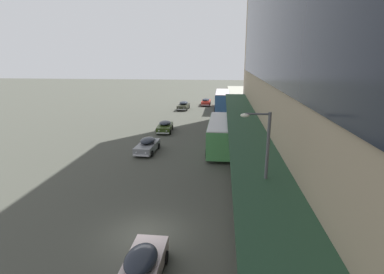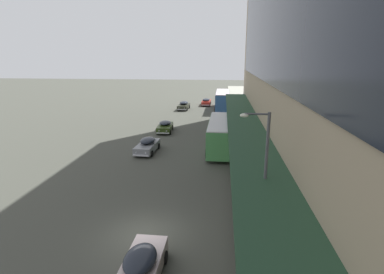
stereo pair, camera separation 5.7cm
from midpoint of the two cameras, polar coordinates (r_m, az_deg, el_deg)
name	(u,v)px [view 2 (the right image)]	position (r m, az deg, el deg)	size (l,w,h in m)	color
ground	(144,234)	(18.24, -8.98, -17.84)	(240.00, 240.00, 0.00)	#45463D
sidewalk_kerb	(345,245)	(18.96, 27.15, -17.84)	(10.00, 180.00, 0.15)	#9D9D8D
transit_bus_kerbside_front	(220,133)	(32.66, 5.40, 0.79)	(2.76, 10.24, 3.23)	#4A9750
transit_bus_kerbside_rear	(222,99)	(58.50, 5.85, 7.18)	(2.81, 10.83, 3.41)	#315C99
sedan_far_back	(206,102)	(63.39, 2.75, 6.72)	(1.91, 4.78, 1.44)	#B2281F
sedan_lead_near	(148,145)	(32.19, -8.42, -1.54)	(2.05, 4.68, 1.53)	gray
sedan_second_near	(222,95)	(74.92, 5.68, 7.96)	(2.05, 4.43, 1.47)	#A51F1E
sedan_trailing_mid	(223,98)	(68.88, 6.02, 7.36)	(2.02, 4.41, 1.55)	gray
sedan_trailing_near	(184,105)	(58.09, -1.56, 6.03)	(2.10, 4.79, 1.58)	#2B2D20
sedan_oncoming_rear	(142,266)	(14.78, -9.46, -23.08)	(1.80, 4.27, 1.56)	beige
sedan_lead_mid	(165,126)	(40.70, -5.12, 2.01)	(2.08, 4.59, 1.45)	#2D4015
pedestrian_at_kerb	(272,181)	(22.65, 15.03, -8.01)	(0.60, 0.35, 1.86)	#262746
street_lamp	(262,170)	(15.77, 13.34, -6.10)	(1.50, 0.28, 7.11)	#4C4C51
fire_hydrant	(254,197)	(21.48, 11.73, -11.12)	(0.20, 0.40, 0.70)	#B92D12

